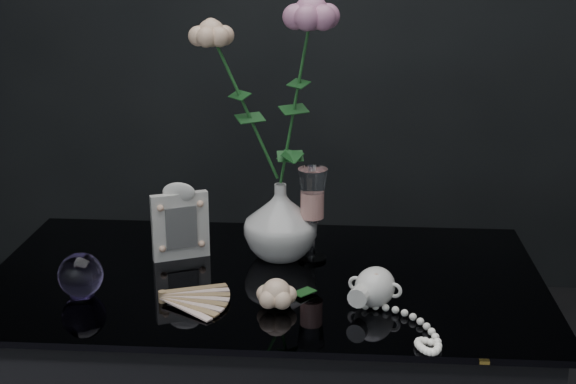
# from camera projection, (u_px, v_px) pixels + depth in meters

# --- Properties ---
(vase) EXTENTS (0.17, 0.17, 0.15)m
(vase) POSITION_uv_depth(u_px,v_px,m) (280.00, 221.00, 1.59)
(vase) COLOR silver
(vase) RESTS_ON table
(wine_glass) EXTENTS (0.06, 0.06, 0.19)m
(wine_glass) POSITION_uv_depth(u_px,v_px,m) (312.00, 215.00, 1.57)
(wine_glass) COLOR white
(wine_glass) RESTS_ON table
(picture_frame) EXTENTS (0.14, 0.13, 0.16)m
(picture_frame) POSITION_uv_depth(u_px,v_px,m) (180.00, 221.00, 1.59)
(picture_frame) COLOR silver
(picture_frame) RESTS_ON table
(paperweight) EXTENTS (0.10, 0.10, 0.08)m
(paperweight) POSITION_uv_depth(u_px,v_px,m) (81.00, 275.00, 1.43)
(paperweight) COLOR #937BC9
(paperweight) RESTS_ON table
(paper_fan) EXTENTS (0.27, 0.23, 0.02)m
(paper_fan) POSITION_uv_depth(u_px,v_px,m) (162.00, 296.00, 1.41)
(paper_fan) COLOR beige
(paper_fan) RESTS_ON table
(loose_rose) EXTENTS (0.16, 0.18, 0.05)m
(loose_rose) POSITION_uv_depth(u_px,v_px,m) (276.00, 293.00, 1.39)
(loose_rose) COLOR #FFC9A4
(loose_rose) RESTS_ON table
(pearl_jar) EXTENTS (0.31, 0.32, 0.07)m
(pearl_jar) POSITION_uv_depth(u_px,v_px,m) (375.00, 285.00, 1.40)
(pearl_jar) COLOR white
(pearl_jar) RESTS_ON table
(roses) EXTENTS (0.26, 0.11, 0.41)m
(roses) POSITION_uv_depth(u_px,v_px,m) (272.00, 85.00, 1.52)
(roses) COLOR beige
(roses) RESTS_ON vase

